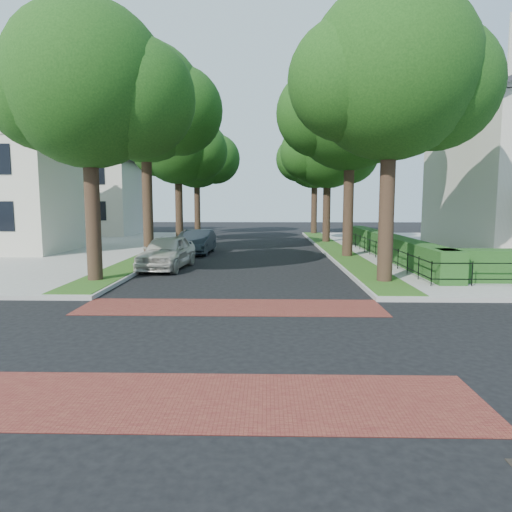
# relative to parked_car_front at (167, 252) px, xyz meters

# --- Properties ---
(ground) EXTENTS (120.00, 120.00, 0.00)m
(ground) POSITION_rel_parked_car_front_xyz_m (3.60, -10.97, -0.79)
(ground) COLOR black
(ground) RESTS_ON ground
(crosswalk_far) EXTENTS (9.00, 2.20, 0.01)m
(crosswalk_far) POSITION_rel_parked_car_front_xyz_m (3.60, -7.77, -0.79)
(crosswalk_far) COLOR maroon
(crosswalk_far) RESTS_ON ground
(crosswalk_near) EXTENTS (9.00, 2.20, 0.01)m
(crosswalk_near) POSITION_rel_parked_car_front_xyz_m (3.60, -14.17, -0.79)
(crosswalk_near) COLOR maroon
(crosswalk_near) RESTS_ON ground
(grass_strip_ne) EXTENTS (1.60, 29.80, 0.02)m
(grass_strip_ne) POSITION_rel_parked_car_front_xyz_m (9.00, 8.13, -0.63)
(grass_strip_ne) COLOR #214C15
(grass_strip_ne) RESTS_ON sidewalk_ne
(grass_strip_nw) EXTENTS (1.60, 29.80, 0.02)m
(grass_strip_nw) POSITION_rel_parked_car_front_xyz_m (-1.80, 8.13, -0.63)
(grass_strip_nw) COLOR #214C15
(grass_strip_nw) RESTS_ON sidewalk_nw
(tree_right_near) EXTENTS (7.75, 6.67, 10.66)m
(tree_right_near) POSITION_rel_parked_car_front_xyz_m (9.20, -3.74, 6.83)
(tree_right_near) COLOR black
(tree_right_near) RESTS_ON sidewalk_ne
(tree_right_mid) EXTENTS (8.25, 7.09, 11.22)m
(tree_right_mid) POSITION_rel_parked_car_front_xyz_m (9.21, 4.28, 7.19)
(tree_right_mid) COLOR black
(tree_right_mid) RESTS_ON sidewalk_ne
(tree_right_far) EXTENTS (7.25, 6.23, 9.74)m
(tree_right_far) POSITION_rel_parked_car_front_xyz_m (9.20, 13.25, 6.11)
(tree_right_far) COLOR black
(tree_right_far) RESTS_ON sidewalk_ne
(tree_right_back) EXTENTS (7.50, 6.45, 10.20)m
(tree_right_back) POSITION_rel_parked_car_front_xyz_m (9.20, 22.26, 6.47)
(tree_right_back) COLOR black
(tree_right_back) RESTS_ON sidewalk_ne
(tree_left_near) EXTENTS (7.50, 6.45, 10.20)m
(tree_left_near) POSITION_rel_parked_car_front_xyz_m (-1.80, -3.74, 6.47)
(tree_left_near) COLOR black
(tree_left_near) RESTS_ON sidewalk_nw
(tree_left_mid) EXTENTS (8.00, 6.88, 11.48)m
(tree_left_mid) POSITION_rel_parked_car_front_xyz_m (-1.79, 4.27, 7.55)
(tree_left_mid) COLOR black
(tree_left_mid) RESTS_ON sidewalk_nw
(tree_left_far) EXTENTS (7.00, 6.02, 9.86)m
(tree_left_far) POSITION_rel_parked_car_front_xyz_m (-1.80, 13.24, 6.32)
(tree_left_far) COLOR black
(tree_left_far) RESTS_ON sidewalk_nw
(tree_left_back) EXTENTS (7.75, 6.66, 10.44)m
(tree_left_back) POSITION_rel_parked_car_front_xyz_m (-1.80, 22.26, 6.62)
(tree_left_back) COLOR black
(tree_left_back) RESTS_ON sidewalk_nw
(hedge_main_road) EXTENTS (1.00, 18.00, 1.20)m
(hedge_main_road) POSITION_rel_parked_car_front_xyz_m (11.30, 4.03, -0.04)
(hedge_main_road) COLOR #1B4116
(hedge_main_road) RESTS_ON sidewalk_ne
(fence_main_road) EXTENTS (0.06, 18.00, 0.90)m
(fence_main_road) POSITION_rel_parked_car_front_xyz_m (10.50, 4.03, -0.19)
(fence_main_road) COLOR black
(fence_main_road) RESTS_ON sidewalk_ne
(house_left_far) EXTENTS (10.00, 9.00, 10.14)m
(house_left_far) POSITION_rel_parked_car_front_xyz_m (-11.89, 21.02, 4.25)
(house_left_far) COLOR beige
(house_left_far) RESTS_ON sidewalk_nw
(parked_car_front) EXTENTS (2.28, 4.81, 1.59)m
(parked_car_front) POSITION_rel_parked_car_front_xyz_m (0.00, 0.00, 0.00)
(parked_car_front) COLOR beige
(parked_car_front) RESTS_ON ground
(parked_car_middle) EXTENTS (1.71, 4.44, 1.44)m
(parked_car_middle) POSITION_rel_parked_car_front_xyz_m (0.53, 6.15, -0.07)
(parked_car_middle) COLOR #1E262D
(parked_car_middle) RESTS_ON ground
(parked_car_rear) EXTENTS (1.95, 4.71, 1.36)m
(parked_car_rear) POSITION_rel_parked_car_front_xyz_m (0.00, 6.62, -0.11)
(parked_car_rear) COLOR slate
(parked_car_rear) RESTS_ON ground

